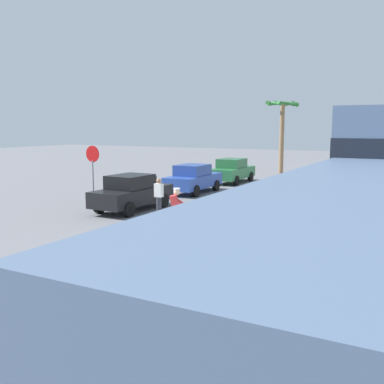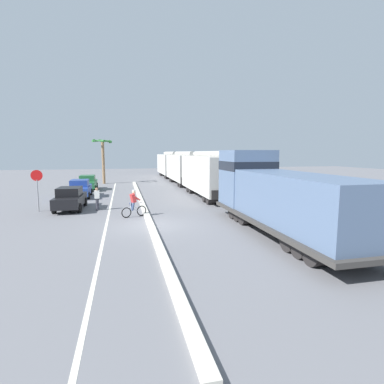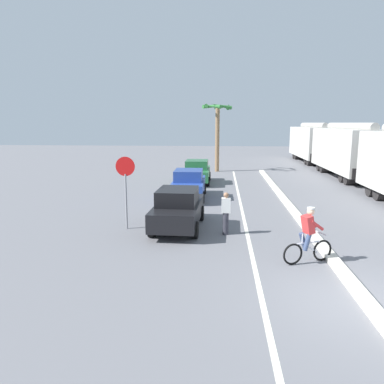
% 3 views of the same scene
% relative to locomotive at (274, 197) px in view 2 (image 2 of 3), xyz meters
% --- Properties ---
extents(ground_plane, '(120.00, 120.00, 0.00)m').
position_rel_locomotive_xyz_m(ground_plane, '(-6.19, 2.53, -1.80)').
color(ground_plane, slate).
extents(median_curb, '(0.36, 36.00, 0.16)m').
position_rel_locomotive_xyz_m(median_curb, '(-6.19, 8.53, -1.72)').
color(median_curb, beige).
rests_on(median_curb, ground).
extents(lane_stripe, '(0.14, 36.00, 0.01)m').
position_rel_locomotive_xyz_m(lane_stripe, '(-8.59, 8.53, -1.79)').
color(lane_stripe, silver).
rests_on(lane_stripe, ground).
extents(locomotive, '(3.10, 11.61, 4.20)m').
position_rel_locomotive_xyz_m(locomotive, '(0.00, 0.00, 0.00)').
color(locomotive, slate).
rests_on(locomotive, ground).
extents(hopper_car_lead, '(2.90, 10.60, 4.18)m').
position_rel_locomotive_xyz_m(hopper_car_lead, '(0.00, 12.16, 0.28)').
color(hopper_car_lead, '#B9B7AF').
rests_on(hopper_car_lead, ground).
extents(hopper_car_middle, '(2.90, 10.60, 4.18)m').
position_rel_locomotive_xyz_m(hopper_car_middle, '(0.00, 23.76, 0.28)').
color(hopper_car_middle, '#BBB9B1').
rests_on(hopper_car_middle, ground).
extents(hopper_car_trailing, '(2.90, 10.60, 4.18)m').
position_rel_locomotive_xyz_m(hopper_car_trailing, '(0.00, 35.36, 0.28)').
color(hopper_car_trailing, '#BAB7AF').
rests_on(hopper_car_trailing, ground).
extents(parked_car_black, '(1.93, 4.25, 1.62)m').
position_rel_locomotive_xyz_m(parked_car_black, '(-11.31, 8.53, -0.98)').
color(parked_car_black, black).
rests_on(parked_car_black, ground).
extents(parked_car_blue, '(1.87, 4.22, 1.62)m').
position_rel_locomotive_xyz_m(parked_car_blue, '(-11.42, 14.57, -0.98)').
color(parked_car_blue, '#28479E').
rests_on(parked_car_blue, ground).
extents(parked_car_green, '(1.86, 4.21, 1.62)m').
position_rel_locomotive_xyz_m(parked_car_green, '(-11.33, 19.93, -0.98)').
color(parked_car_green, '#286B3D').
rests_on(parked_car_green, ground).
extents(cyclist, '(1.59, 0.77, 1.71)m').
position_rel_locomotive_xyz_m(cyclist, '(-6.99, 5.08, -0.98)').
color(cyclist, black).
rests_on(cyclist, ground).
extents(stop_sign, '(0.76, 0.08, 2.88)m').
position_rel_locomotive_xyz_m(stop_sign, '(-13.35, 8.31, 0.23)').
color(stop_sign, gray).
rests_on(stop_sign, ground).
extents(palm_tree_near, '(2.69, 2.77, 5.84)m').
position_rel_locomotive_xyz_m(palm_tree_near, '(-10.05, 26.53, 2.65)').
color(palm_tree_near, '#846647').
rests_on(palm_tree_near, ground).
extents(pedestrian_by_cars, '(0.34, 0.22, 1.62)m').
position_rel_locomotive_xyz_m(pedestrian_by_cars, '(-9.42, 7.81, -0.95)').
color(pedestrian_by_cars, '#33333D').
rests_on(pedestrian_by_cars, ground).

